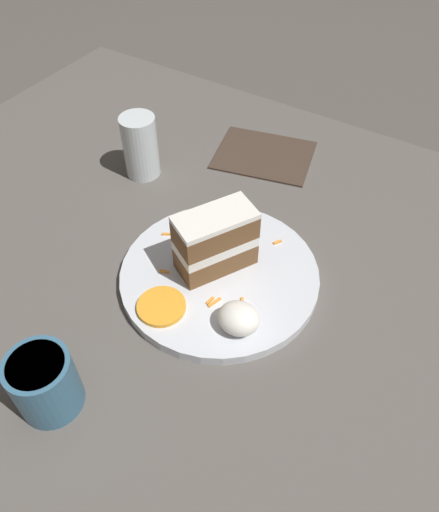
{
  "coord_description": "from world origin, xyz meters",
  "views": [
    {
      "loc": [
        0.31,
        -0.43,
        0.62
      ],
      "look_at": [
        0.05,
        -0.01,
        0.09
      ],
      "focal_mm": 35.0,
      "sensor_mm": 36.0,
      "label": 1
    }
  ],
  "objects": [
    {
      "name": "ground_plane",
      "position": [
        0.0,
        0.0,
        0.0
      ],
      "size": [
        6.0,
        6.0,
        0.0
      ],
      "primitive_type": "plane",
      "color": "#4C4742",
      "rests_on": "ground"
    },
    {
      "name": "dining_table",
      "position": [
        0.0,
        0.0,
        0.02
      ],
      "size": [
        1.26,
        1.0,
        0.03
      ],
      "primitive_type": "cube",
      "color": "#56514C",
      "rests_on": "ground"
    },
    {
      "name": "plate",
      "position": [
        0.05,
        -0.01,
        0.04
      ],
      "size": [
        0.3,
        0.3,
        0.02
      ],
      "primitive_type": "cylinder",
      "color": "silver",
      "rests_on": "dining_table"
    },
    {
      "name": "cake_slice",
      "position": [
        0.04,
        0.0,
        0.1
      ],
      "size": [
        0.11,
        0.13,
        0.1
      ],
      "rotation": [
        0.0,
        0.0,
        5.77
      ],
      "color": "brown",
      "rests_on": "plate"
    },
    {
      "name": "cream_dollop",
      "position": [
        0.13,
        -0.08,
        0.07
      ],
      "size": [
        0.06,
        0.05,
        0.04
      ],
      "primitive_type": "ellipsoid",
      "color": "white",
      "rests_on": "plate"
    },
    {
      "name": "orange_garnish",
      "position": [
        0.02,
        -0.11,
        0.05
      ],
      "size": [
        0.07,
        0.07,
        0.01
      ],
      "primitive_type": "cylinder",
      "color": "orange",
      "rests_on": "plate"
    },
    {
      "name": "carrot_shreds_scatter",
      "position": [
        0.04,
        -0.02,
        0.05
      ],
      "size": [
        0.19,
        0.17,
        0.0
      ],
      "color": "orange",
      "rests_on": "plate"
    },
    {
      "name": "drinking_glass",
      "position": [
        -0.21,
        0.14,
        0.08
      ],
      "size": [
        0.06,
        0.06,
        0.12
      ],
      "color": "silver",
      "rests_on": "dining_table"
    },
    {
      "name": "coffee_mug",
      "position": [
        -0.02,
        -0.29,
        0.08
      ],
      "size": [
        0.08,
        0.08,
        0.09
      ],
      "color": "#386684",
      "rests_on": "dining_table"
    },
    {
      "name": "menu_card",
      "position": [
        -0.04,
        0.3,
        0.04
      ],
      "size": [
        0.21,
        0.19,
        0.0
      ],
      "primitive_type": "cube",
      "rotation": [
        0.0,
        0.0,
        1.81
      ],
      "color": "#423328",
      "rests_on": "dining_table"
    }
  ]
}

